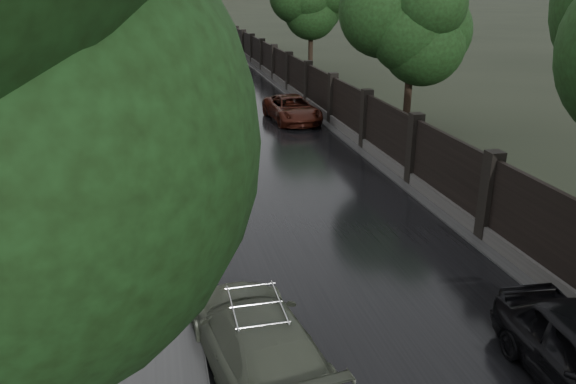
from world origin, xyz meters
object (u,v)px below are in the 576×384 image
Objects in this scene: tree_right_b at (413,32)px; volga_sedan at (257,339)px; tree_left_far at (84,20)px; car_right_far at (292,109)px; tree_right_c at (311,13)px; traffic_light at (160,85)px.

tree_right_b is 1.43× the size of volga_sedan.
tree_left_far is 1.51× the size of volga_sedan.
tree_right_b is (15.50, -8.00, -0.29)m from tree_left_far.
tree_left_far is 1.49× the size of car_right_far.
tree_right_c is at bearing 67.43° from car_right_far.
tree_right_b is at bearing -42.01° from car_right_far.
tree_right_c is (15.50, 10.00, -0.29)m from tree_left_far.
volga_sedan is at bearing -107.00° from tree_right_c.
tree_right_c reaches higher than traffic_light.
car_right_far is at bearing -21.07° from tree_left_far.
tree_left_far is 18.45m from tree_right_c.
tree_right_c is at bearing 32.83° from tree_left_far.
traffic_light is at bearing -175.75° from car_right_far.
volga_sedan is (5.00, -24.36, -4.53)m from tree_left_far.
traffic_light is (-11.80, 2.99, -2.55)m from tree_right_b.
traffic_light is 0.80× the size of car_right_far.
traffic_light is at bearing 165.76° from tree_right_b.
traffic_light is at bearing -53.53° from tree_left_far.
tree_left_far reaches higher than car_right_far.
traffic_light is 0.82× the size of volga_sedan.
tree_left_far is 1.05× the size of tree_right_b.
tree_left_far is 12.23m from car_right_far.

